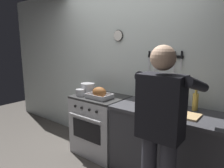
{
  "coord_description": "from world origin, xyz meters",
  "views": [
    {
      "loc": [
        1.74,
        -1.24,
        1.66
      ],
      "look_at": [
        0.11,
        0.85,
        1.14
      ],
      "focal_mm": 32.61,
      "sensor_mm": 36.0,
      "label": 1
    }
  ],
  "objects_px": {
    "roasting_pan": "(99,93)",
    "stove": "(101,124)",
    "bottle_vinegar": "(149,93)",
    "bottle_cooking_oil": "(195,101)",
    "person_cook": "(161,127)",
    "bottle_soy_sauce": "(177,100)",
    "stock_pot": "(88,88)",
    "cutting_board": "(182,115)",
    "saucepan": "(80,93)"
  },
  "relations": [
    {
      "from": "roasting_pan",
      "to": "stove",
      "type": "bearing_deg",
      "value": 125.8
    },
    {
      "from": "bottle_vinegar",
      "to": "bottle_cooking_oil",
      "type": "distance_m",
      "value": 0.62
    },
    {
      "from": "person_cook",
      "to": "bottle_soy_sauce",
      "type": "relative_size",
      "value": 8.39
    },
    {
      "from": "person_cook",
      "to": "stock_pot",
      "type": "bearing_deg",
      "value": 70.03
    },
    {
      "from": "stove",
      "to": "stock_pot",
      "type": "relative_size",
      "value": 4.16
    },
    {
      "from": "person_cook",
      "to": "bottle_vinegar",
      "type": "bearing_deg",
      "value": 36.37
    },
    {
      "from": "person_cook",
      "to": "cutting_board",
      "type": "distance_m",
      "value": 0.56
    },
    {
      "from": "stock_pot",
      "to": "bottle_vinegar",
      "type": "xyz_separation_m",
      "value": [
        0.96,
        0.22,
        0.02
      ]
    },
    {
      "from": "stock_pot",
      "to": "saucepan",
      "type": "distance_m",
      "value": 0.17
    },
    {
      "from": "stove",
      "to": "cutting_board",
      "type": "relative_size",
      "value": 2.5
    },
    {
      "from": "bottle_vinegar",
      "to": "bottle_cooking_oil",
      "type": "height_order",
      "value": "bottle_cooking_oil"
    },
    {
      "from": "saucepan",
      "to": "cutting_board",
      "type": "distance_m",
      "value": 1.52
    },
    {
      "from": "saucepan",
      "to": "bottle_vinegar",
      "type": "xyz_separation_m",
      "value": [
        0.95,
        0.39,
        0.06
      ]
    },
    {
      "from": "cutting_board",
      "to": "bottle_cooking_oil",
      "type": "relative_size",
      "value": 1.38
    },
    {
      "from": "bottle_soy_sauce",
      "to": "cutting_board",
      "type": "bearing_deg",
      "value": -59.99
    },
    {
      "from": "person_cook",
      "to": "roasting_pan",
      "type": "height_order",
      "value": "person_cook"
    },
    {
      "from": "stock_pot",
      "to": "bottle_cooking_oil",
      "type": "bearing_deg",
      "value": 6.3
    },
    {
      "from": "person_cook",
      "to": "bottle_vinegar",
      "type": "distance_m",
      "value": 1.04
    },
    {
      "from": "cutting_board",
      "to": "bottle_cooking_oil",
      "type": "distance_m",
      "value": 0.28
    },
    {
      "from": "roasting_pan",
      "to": "bottle_vinegar",
      "type": "bearing_deg",
      "value": 26.86
    },
    {
      "from": "bottle_soy_sauce",
      "to": "bottle_vinegar",
      "type": "distance_m",
      "value": 0.4
    },
    {
      "from": "roasting_pan",
      "to": "bottle_cooking_oil",
      "type": "height_order",
      "value": "bottle_cooking_oil"
    },
    {
      "from": "bottle_vinegar",
      "to": "cutting_board",
      "type": "bearing_deg",
      "value": -28.35
    },
    {
      "from": "person_cook",
      "to": "stock_pot",
      "type": "relative_size",
      "value": 7.67
    },
    {
      "from": "bottle_cooking_oil",
      "to": "bottle_soy_sauce",
      "type": "bearing_deg",
      "value": 173.38
    },
    {
      "from": "bottle_soy_sauce",
      "to": "bottle_vinegar",
      "type": "bearing_deg",
      "value": 177.13
    },
    {
      "from": "stock_pot",
      "to": "saucepan",
      "type": "xyz_separation_m",
      "value": [
        0.01,
        -0.17,
        -0.03
      ]
    },
    {
      "from": "person_cook",
      "to": "bottle_cooking_oil",
      "type": "xyz_separation_m",
      "value": [
        0.05,
        0.82,
        0.06
      ]
    },
    {
      "from": "person_cook",
      "to": "cutting_board",
      "type": "bearing_deg",
      "value": 3.36
    },
    {
      "from": "roasting_pan",
      "to": "stock_pot",
      "type": "xyz_separation_m",
      "value": [
        -0.33,
        0.1,
        0.01
      ]
    },
    {
      "from": "bottle_soy_sauce",
      "to": "stock_pot",
      "type": "bearing_deg",
      "value": -171.62
    },
    {
      "from": "stove",
      "to": "bottle_vinegar",
      "type": "xyz_separation_m",
      "value": [
        0.7,
        0.21,
        0.56
      ]
    },
    {
      "from": "bottle_vinegar",
      "to": "saucepan",
      "type": "bearing_deg",
      "value": -157.77
    },
    {
      "from": "saucepan",
      "to": "bottle_soy_sauce",
      "type": "height_order",
      "value": "bottle_soy_sauce"
    },
    {
      "from": "roasting_pan",
      "to": "stock_pot",
      "type": "relative_size",
      "value": 1.63
    },
    {
      "from": "saucepan",
      "to": "stock_pot",
      "type": "bearing_deg",
      "value": 91.76
    },
    {
      "from": "roasting_pan",
      "to": "bottle_vinegar",
      "type": "xyz_separation_m",
      "value": [
        0.63,
        0.32,
        0.04
      ]
    },
    {
      "from": "saucepan",
      "to": "bottle_soy_sauce",
      "type": "xyz_separation_m",
      "value": [
        1.35,
        0.37,
        0.03
      ]
    },
    {
      "from": "saucepan",
      "to": "bottle_cooking_oil",
      "type": "height_order",
      "value": "bottle_cooking_oil"
    },
    {
      "from": "cutting_board",
      "to": "bottle_vinegar",
      "type": "relative_size",
      "value": 1.39
    },
    {
      "from": "roasting_pan",
      "to": "bottle_cooking_oil",
      "type": "xyz_separation_m",
      "value": [
        1.25,
        0.27,
        0.04
      ]
    },
    {
      "from": "stove",
      "to": "cutting_board",
      "type": "height_order",
      "value": "cutting_board"
    },
    {
      "from": "stove",
      "to": "saucepan",
      "type": "xyz_separation_m",
      "value": [
        -0.25,
        -0.17,
        0.5
      ]
    },
    {
      "from": "bottle_vinegar",
      "to": "person_cook",
      "type": "bearing_deg",
      "value": -56.56
    },
    {
      "from": "bottle_cooking_oil",
      "to": "saucepan",
      "type": "bearing_deg",
      "value": -167.72
    },
    {
      "from": "bottle_soy_sauce",
      "to": "bottle_cooking_oil",
      "type": "relative_size",
      "value": 0.76
    },
    {
      "from": "person_cook",
      "to": "stock_pot",
      "type": "xyz_separation_m",
      "value": [
        -1.53,
        0.64,
        0.03
      ]
    },
    {
      "from": "cutting_board",
      "to": "bottle_cooking_oil",
      "type": "xyz_separation_m",
      "value": [
        0.06,
        0.26,
        0.1
      ]
    },
    {
      "from": "saucepan",
      "to": "cutting_board",
      "type": "xyz_separation_m",
      "value": [
        1.52,
        0.08,
        -0.04
      ]
    },
    {
      "from": "stove",
      "to": "stock_pot",
      "type": "bearing_deg",
      "value": -178.8
    }
  ]
}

